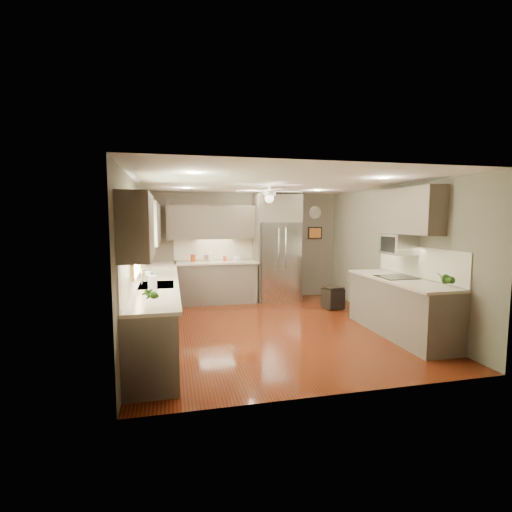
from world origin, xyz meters
name	(u,v)px	position (x,y,z in m)	size (l,w,h in m)	color
floor	(273,328)	(0.00, 0.00, 0.00)	(5.00, 5.00, 0.00)	#441109
ceiling	(274,183)	(0.00, 0.00, 2.50)	(5.00, 5.00, 0.00)	white
wall_back	(245,246)	(0.00, 2.50, 1.25)	(4.50, 4.50, 0.00)	#62594B
wall_front	(338,282)	(0.00, -2.50, 1.25)	(4.50, 4.50, 0.00)	#62594B
wall_left	(136,261)	(-2.25, 0.00, 1.25)	(5.00, 5.00, 0.00)	#62594B
wall_right	(391,254)	(2.25, 0.00, 1.25)	(5.00, 5.00, 0.00)	#62594B
canister_a	(193,258)	(-1.24, 2.24, 1.02)	(0.11, 0.11, 0.17)	#983210
canister_b	(206,258)	(-0.94, 2.26, 1.01)	(0.10, 0.10, 0.16)	silver
canister_c	(211,258)	(-0.83, 2.23, 1.03)	(0.12, 0.12, 0.20)	beige
canister_d	(225,259)	(-0.53, 2.21, 1.00)	(0.08, 0.08, 0.11)	#983210
soap_bottle	(148,273)	(-2.07, 0.08, 1.03)	(0.08, 0.08, 0.18)	white
potted_plant_left	(150,294)	(-1.95, -1.87, 1.08)	(0.15, 0.10, 0.28)	#2E5E1B
potted_plant_right	(445,279)	(1.93, -1.77, 1.09)	(0.17, 0.14, 0.31)	#2E5E1B
bowl	(237,260)	(-0.26, 2.18, 0.96)	(0.20, 0.20, 0.05)	beige
left_run	(157,305)	(-1.95, 0.15, 0.48)	(0.65, 4.70, 1.45)	brown
back_run	(216,281)	(-0.72, 2.20, 0.48)	(1.85, 0.65, 1.45)	brown
uppers	(224,220)	(-0.74, 0.71, 1.87)	(4.50, 4.70, 0.95)	brown
window	(134,244)	(-2.22, -0.50, 1.55)	(0.05, 1.12, 0.92)	#BFF2B2
sink	(156,287)	(-1.93, -0.50, 0.91)	(0.50, 0.70, 0.32)	silver
refrigerator	(278,250)	(0.70, 2.16, 1.19)	(1.06, 0.75, 2.45)	silver
right_run	(400,306)	(1.93, -0.80, 0.48)	(0.70, 2.20, 1.45)	brown
microwave	(399,244)	(2.03, -0.55, 1.48)	(0.43, 0.55, 0.34)	silver
ceiling_fan	(269,194)	(0.00, 0.30, 2.33)	(1.18, 1.18, 0.32)	white
recessed_lights	(266,185)	(-0.04, 0.40, 2.49)	(2.84, 3.14, 0.01)	white
wall_clock	(315,212)	(1.75, 2.48, 2.05)	(0.30, 0.03, 0.30)	white
framed_print	(315,233)	(1.75, 2.48, 1.55)	(0.36, 0.03, 0.30)	black
stool	(333,298)	(1.61, 1.08, 0.24)	(0.42, 0.42, 0.45)	black
paper_towel	(152,285)	(-1.95, -1.34, 1.08)	(0.11, 0.11, 0.27)	white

